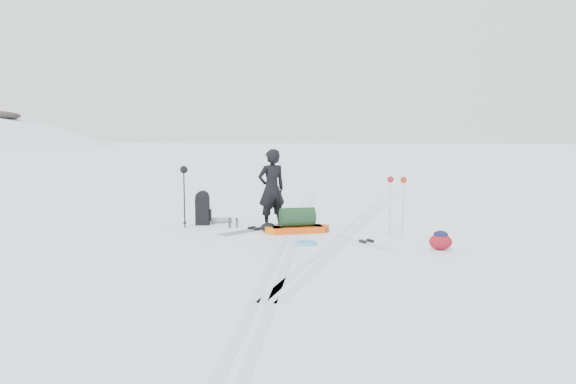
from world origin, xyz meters
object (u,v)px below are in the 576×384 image
object	(u,v)px
pulk_sled	(297,223)
ski_poles_black	(184,177)
skier	(272,189)
expedition_rucksack	(205,209)

from	to	relation	value
pulk_sled	ski_poles_black	size ratio (longest dim) A/B	1.04
ski_poles_black	pulk_sled	bearing A→B (deg)	5.26
skier	pulk_sled	size ratio (longest dim) A/B	1.22
ski_poles_black	expedition_rucksack	bearing A→B (deg)	63.69
skier	ski_poles_black	world-z (taller)	skier
skier	expedition_rucksack	bearing A→B (deg)	-46.84
skier	ski_poles_black	distance (m)	2.12
pulk_sled	expedition_rucksack	distance (m)	2.53
pulk_sled	expedition_rucksack	bearing A→B (deg)	141.04
skier	expedition_rucksack	size ratio (longest dim) A/B	2.23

